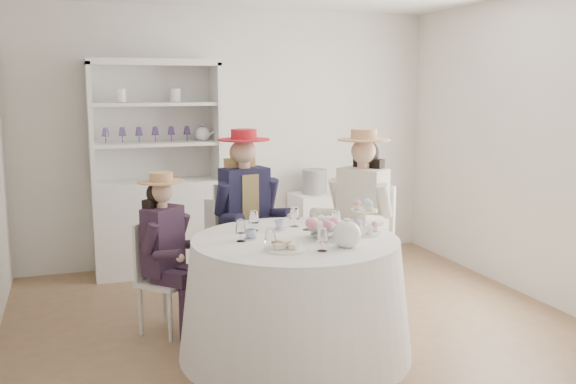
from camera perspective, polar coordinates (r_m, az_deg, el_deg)
name	(u,v)px	position (r m, az deg, el deg)	size (l,w,h in m)	color
ground	(292,320)	(5.35, 0.35, -11.34)	(4.50, 4.50, 0.00)	brown
wall_back	(231,137)	(6.94, -5.10, 4.90)	(4.50, 4.50, 0.00)	silver
wall_front	(426,199)	(3.23, 12.15, -0.58)	(4.50, 4.50, 0.00)	silver
wall_right	(529,147)	(6.14, 20.65, 3.74)	(4.50, 4.50, 0.00)	silver
tea_table	(295,296)	(4.62, 0.65, -9.24)	(1.66, 1.66, 0.84)	white
hutch	(157,198)	(6.63, -11.53, -0.56)	(1.34, 0.67, 2.15)	silver
side_table	(314,226)	(7.11, 2.34, -3.02)	(0.46, 0.46, 0.72)	silver
hatbox	(315,182)	(7.02, 2.37, 0.93)	(0.27, 0.27, 0.27)	black
guest_left	(165,244)	(4.99, -10.84, -4.52)	(0.53, 0.53, 1.25)	silver
guest_mid	(246,208)	(5.46, -3.77, -1.42)	(0.58, 0.61, 1.54)	silver
guest_right	(361,210)	(5.41, 6.48, -1.56)	(0.66, 0.62, 1.54)	silver
spare_chair	(228,243)	(5.85, -5.38, -4.57)	(0.51, 0.51, 0.90)	silver
teacup_a	(251,235)	(4.48, -3.35, -3.82)	(0.08, 0.08, 0.06)	white
teacup_b	(279,225)	(4.76, -0.79, -2.99)	(0.07, 0.07, 0.07)	white
teacup_c	(329,228)	(4.68, 3.63, -3.17)	(0.10, 0.10, 0.08)	white
flower_bowl	(323,234)	(4.53, 3.11, -3.75)	(0.21, 0.21, 0.05)	white
flower_arrangement	(324,225)	(4.49, 3.21, -2.92)	(0.21, 0.21, 0.08)	pink
table_teapot	(347,234)	(4.27, 5.28, -3.77)	(0.27, 0.19, 0.20)	white
sandwich_plate	(286,247)	(4.20, -0.19, -4.94)	(0.29, 0.29, 0.06)	white
cupcake_stand	(364,222)	(4.66, 6.77, -2.63)	(0.26, 0.26, 0.24)	white
stemware_set	(295,228)	(4.49, 0.66, -3.22)	(0.83, 0.83, 0.15)	white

